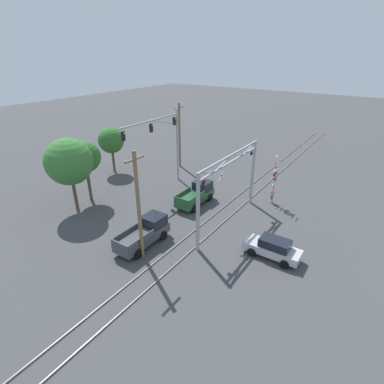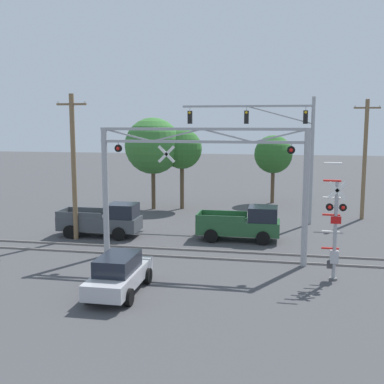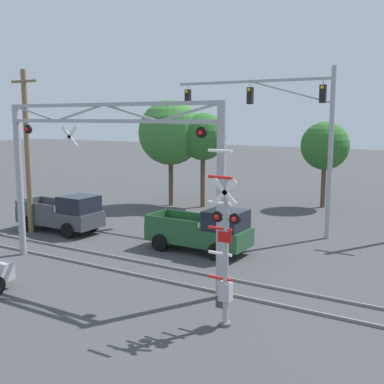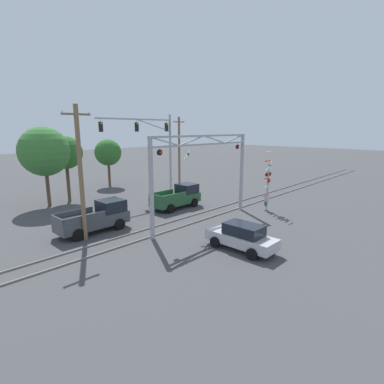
% 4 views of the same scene
% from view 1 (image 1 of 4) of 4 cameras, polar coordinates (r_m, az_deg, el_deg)
% --- Properties ---
extents(rail_track_near, '(80.00, 0.08, 0.10)m').
position_cam_1_polar(rail_track_near, '(28.26, 6.23, -5.57)').
color(rail_track_near, gray).
rests_on(rail_track_near, ground_plane).
extents(rail_track_far, '(80.00, 0.08, 0.10)m').
position_cam_1_polar(rail_track_far, '(28.86, 3.72, -4.76)').
color(rail_track_far, gray).
rests_on(rail_track_far, ground_plane).
extents(crossing_gantry, '(10.35, 0.31, 6.65)m').
position_cam_1_polar(crossing_gantry, '(26.25, 7.18, 2.04)').
color(crossing_gantry, '#9EA0A5').
rests_on(crossing_gantry, ground_plane).
extents(crossing_signal_mast, '(1.04, 0.35, 5.21)m').
position_cam_1_polar(crossing_signal_mast, '(31.70, 15.32, 1.41)').
color(crossing_signal_mast, '#9EA0A5').
rests_on(crossing_signal_mast, ground_plane).
extents(traffic_signal_span, '(8.97, 0.39, 8.60)m').
position_cam_1_polar(traffic_signal_span, '(34.02, -4.88, 10.50)').
color(traffic_signal_span, '#9EA0A5').
rests_on(traffic_signal_span, ground_plane).
extents(pickup_truck_lead, '(4.82, 2.08, 2.05)m').
position_cam_1_polar(pickup_truck_lead, '(31.04, 0.86, -0.46)').
color(pickup_truck_lead, '#23512D').
rests_on(pickup_truck_lead, ground_plane).
extents(pickup_truck_following, '(4.95, 2.08, 2.05)m').
position_cam_1_polar(pickup_truck_following, '(25.03, -8.97, -7.71)').
color(pickup_truck_following, '#3D4247').
rests_on(pickup_truck_following, ground_plane).
extents(sedan_waiting, '(1.86, 4.34, 1.62)m').
position_cam_1_polar(sedan_waiting, '(24.14, 15.13, -10.22)').
color(sedan_waiting, '#B7B7BC').
rests_on(sedan_waiting, ground_plane).
extents(utility_pole_left, '(1.80, 0.28, 8.54)m').
position_cam_1_polar(utility_pole_left, '(21.83, -10.15, -2.63)').
color(utility_pole_left, brown).
rests_on(utility_pole_left, ground_plane).
extents(utility_pole_right, '(1.80, 0.28, 8.52)m').
position_cam_1_polar(utility_pole_right, '(40.28, -2.39, 10.84)').
color(utility_pole_right, brown).
rests_on(utility_pole_right, ground_plane).
extents(background_tree_beyond_span, '(3.25, 3.25, 5.84)m').
position_cam_1_polar(background_tree_beyond_span, '(39.70, -15.16, 9.45)').
color(background_tree_beyond_span, brown).
rests_on(background_tree_beyond_span, ground_plane).
extents(background_tree_far_left_verge, '(4.46, 4.46, 7.30)m').
position_cam_1_polar(background_tree_far_left_verge, '(30.44, -22.39, 5.35)').
color(background_tree_far_left_verge, brown).
rests_on(background_tree_far_left_verge, ground_plane).
extents(background_tree_far_right_verge, '(3.20, 3.20, 6.43)m').
position_cam_1_polar(background_tree_far_right_verge, '(32.19, -19.75, 6.29)').
color(background_tree_far_right_verge, brown).
rests_on(background_tree_far_right_verge, ground_plane).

